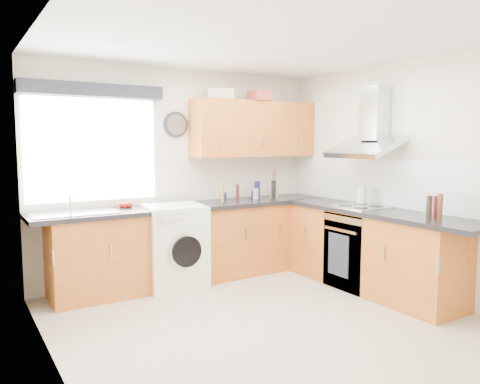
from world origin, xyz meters
TOP-DOWN VIEW (x-y plane):
  - ground_plane at (0.00, 0.00)m, footprint 3.60×3.60m
  - ceiling at (0.00, 0.00)m, footprint 3.60×3.60m
  - wall_back at (0.00, 1.80)m, footprint 3.60×0.02m
  - wall_front at (0.00, -1.80)m, footprint 3.60×0.02m
  - wall_left at (-1.80, 0.00)m, footprint 0.02×3.60m
  - wall_right at (1.80, 0.00)m, footprint 0.02×3.60m
  - window at (-1.05, 1.79)m, footprint 1.40×0.02m
  - window_blind at (-1.05, 1.70)m, footprint 1.50×0.18m
  - splashback at (1.79, 0.30)m, footprint 0.01×3.00m
  - base_cab_back at (-0.10, 1.51)m, footprint 3.00×0.58m
  - base_cab_corner at (1.50, 1.50)m, footprint 0.60×0.60m
  - base_cab_right at (1.51, 0.15)m, footprint 0.58×2.10m
  - worktop_back at (0.00, 1.50)m, footprint 3.60×0.62m
  - worktop_right at (1.50, 0.00)m, footprint 0.62×2.42m
  - sink at (-1.33, 1.50)m, footprint 0.84×0.46m
  - oven at (1.50, 0.30)m, footprint 0.56×0.58m
  - hob_plate at (1.50, 0.30)m, footprint 0.52×0.52m
  - extractor_hood at (1.60, 0.30)m, footprint 0.52×0.78m
  - upper_cabinets at (0.95, 1.62)m, footprint 1.70×0.35m
  - washing_machine at (-0.27, 1.40)m, footprint 0.71×0.69m
  - wall_clock at (-0.07, 1.76)m, footprint 0.30×0.04m
  - casserole at (0.49, 1.72)m, footprint 0.38×0.33m
  - storage_box at (0.95, 1.52)m, footprint 0.26×0.22m
  - utensil_pot at (1.15, 1.47)m, footprint 0.14×0.14m
  - kitchen_roll at (1.62, 0.41)m, footprint 0.13×0.13m
  - tomato_cluster at (-0.75, 1.65)m, footprint 0.15×0.15m
  - jar_0 at (1.12, 1.44)m, footprint 0.06×0.06m
  - jar_1 at (0.92, 1.61)m, footprint 0.04×0.04m
  - jar_2 at (0.99, 1.61)m, footprint 0.07×0.07m
  - jar_3 at (0.91, 1.54)m, footprint 0.07×0.07m
  - jar_4 at (0.40, 1.50)m, footprint 0.04×0.04m
  - jar_5 at (0.70, 1.63)m, footprint 0.04×0.04m
  - jar_6 at (0.52, 1.64)m, footprint 0.04×0.04m
  - jar_7 at (1.14, 1.49)m, footprint 0.07×0.07m
  - bottle_0 at (1.51, -0.68)m, footprint 0.05×0.05m
  - bottle_1 at (1.40, -0.65)m, footprint 0.05×0.05m
  - bottle_2 at (1.55, -0.62)m, footprint 0.06×0.06m

SIDE VIEW (x-z plane):
  - ground_plane at x=0.00m, z-range 0.00..0.00m
  - oven at x=1.50m, z-range 0.00..0.85m
  - base_cab_back at x=-0.10m, z-range 0.00..0.86m
  - base_cab_corner at x=1.50m, z-range 0.00..0.86m
  - base_cab_right at x=1.51m, z-range 0.00..0.86m
  - washing_machine at x=-0.27m, z-range 0.00..0.93m
  - worktop_back at x=0.00m, z-range 0.86..0.91m
  - worktop_right at x=1.50m, z-range 0.86..0.91m
  - hob_plate at x=1.50m, z-range 0.91..0.92m
  - tomato_cluster at x=-0.75m, z-range 0.91..0.97m
  - sink at x=-1.33m, z-range 0.90..1.00m
  - jar_7 at x=1.14m, z-range 0.91..1.00m
  - jar_6 at x=0.52m, z-range 0.91..1.01m
  - jar_1 at x=0.92m, z-range 0.91..1.01m
  - jar_3 at x=0.91m, z-range 0.91..1.04m
  - utensil_pot at x=1.15m, z-range 0.91..1.06m
  - jar_5 at x=0.70m, z-range 0.91..1.10m
  - bottle_2 at x=1.55m, z-range 0.91..1.12m
  - jar_2 at x=0.99m, z-range 0.91..1.13m
  - jar_4 at x=0.40m, z-range 0.91..1.13m
  - kitchen_roll at x=1.62m, z-range 0.91..1.14m
  - bottle_1 at x=1.40m, z-range 0.91..1.14m
  - jar_0 at x=1.12m, z-range 0.91..1.15m
  - bottle_0 at x=1.51m, z-range 0.91..1.15m
  - splashback at x=1.79m, z-range 0.91..1.45m
  - wall_back at x=0.00m, z-range 0.00..2.50m
  - wall_front at x=0.00m, z-range 0.00..2.50m
  - wall_left at x=-1.80m, z-range 0.00..2.50m
  - wall_right at x=1.80m, z-range 0.00..2.50m
  - window at x=-1.05m, z-range 1.00..2.10m
  - extractor_hood at x=1.60m, z-range 1.44..2.10m
  - upper_cabinets at x=0.95m, z-range 1.45..2.15m
  - wall_clock at x=-0.07m, z-range 1.69..1.99m
  - window_blind at x=-1.05m, z-range 2.11..2.25m
  - storage_box at x=0.95m, z-range 2.15..2.26m
  - casserole at x=0.49m, z-range 2.15..2.28m
  - ceiling at x=0.00m, z-range 2.49..2.51m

